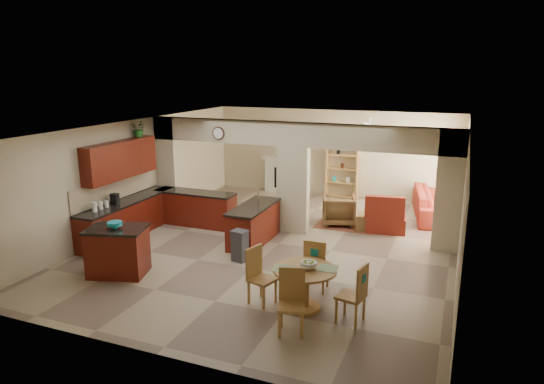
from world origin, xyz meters
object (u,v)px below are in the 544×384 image
at_px(kitchen_island, 118,251).
at_px(dining_table, 305,282).
at_px(sofa, 435,204).
at_px(armchair, 339,210).

relative_size(kitchen_island, dining_table, 1.20).
xyz_separation_m(dining_table, sofa, (1.73, 6.51, -0.11)).
bearing_deg(armchair, sofa, -162.89).
xyz_separation_m(sofa, armchair, (-2.35, -1.62, 0.00)).
height_order(sofa, armchair, armchair).
height_order(kitchen_island, dining_table, kitchen_island).
bearing_deg(kitchen_island, armchair, 38.98).
height_order(kitchen_island, armchair, kitchen_island).
distance_m(kitchen_island, dining_table, 3.96).
xyz_separation_m(kitchen_island, armchair, (3.33, 4.87, -0.10)).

